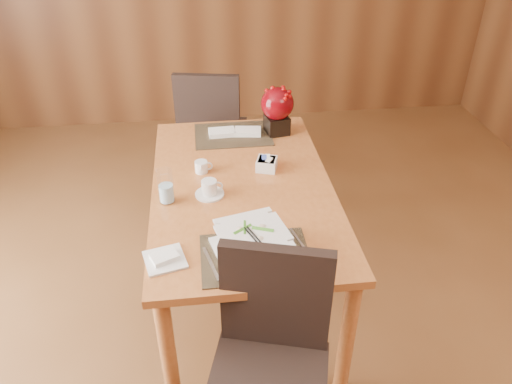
{
  "coord_description": "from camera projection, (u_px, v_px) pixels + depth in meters",
  "views": [
    {
      "loc": [
        -0.19,
        -1.5,
        2.12
      ],
      "look_at": [
        0.04,
        0.35,
        0.87
      ],
      "focal_mm": 35.0,
      "sensor_mm": 36.0,
      "label": 1
    }
  ],
  "objects": [
    {
      "name": "coffee_cup",
      "position": [
        209.0,
        189.0,
        2.42
      ],
      "size": [
        0.14,
        0.14,
        0.08
      ],
      "rotation": [
        0.0,
        0.0,
        -0.03
      ],
      "color": "white",
      "rests_on": "dining_table"
    },
    {
      "name": "soup_setting",
      "position": [
        253.0,
        243.0,
        2.04
      ],
      "size": [
        0.36,
        0.36,
        0.12
      ],
      "rotation": [
        0.0,
        0.0,
        0.24
      ],
      "color": "white",
      "rests_on": "dining_table"
    },
    {
      "name": "placemat_far",
      "position": [
        233.0,
        135.0,
        2.96
      ],
      "size": [
        0.45,
        0.33,
        0.01
      ],
      "primitive_type": "cube",
      "color": "black",
      "rests_on": "dining_table"
    },
    {
      "name": "bread_plate",
      "position": [
        165.0,
        260.0,
        2.03
      ],
      "size": [
        0.19,
        0.19,
        0.01
      ],
      "primitive_type": "cube",
      "rotation": [
        0.0,
        0.0,
        0.25
      ],
      "color": "white",
      "rests_on": "dining_table"
    },
    {
      "name": "placemat_near",
      "position": [
        255.0,
        256.0,
        2.05
      ],
      "size": [
        0.45,
        0.33,
        0.01
      ],
      "primitive_type": "cube",
      "color": "black",
      "rests_on": "dining_table"
    },
    {
      "name": "napkins_far",
      "position": [
        237.0,
        132.0,
        2.96
      ],
      "size": [
        0.31,
        0.13,
        0.03
      ],
      "primitive_type": null,
      "rotation": [
        0.0,
        0.0,
        -0.05
      ],
      "color": "white",
      "rests_on": "dining_table"
    },
    {
      "name": "sugar_caddy",
      "position": [
        267.0,
        164.0,
        2.62
      ],
      "size": [
        0.13,
        0.13,
        0.06
      ],
      "primitive_type": "cube",
      "rotation": [
        0.0,
        0.0,
        -0.3
      ],
      "color": "white",
      "rests_on": "dining_table"
    },
    {
      "name": "far_chair",
      "position": [
        211.0,
        127.0,
        3.51
      ],
      "size": [
        0.53,
        0.53,
        0.97
      ],
      "rotation": [
        0.0,
        0.0,
        2.95
      ],
      "color": "black",
      "rests_on": "ground"
    },
    {
      "name": "water_glass",
      "position": [
        166.0,
        186.0,
        2.34
      ],
      "size": [
        0.1,
        0.1,
        0.17
      ],
      "primitive_type": "cylinder",
      "rotation": [
        0.0,
        0.0,
        0.32
      ],
      "color": "white",
      "rests_on": "dining_table"
    },
    {
      "name": "dining_table",
      "position": [
        242.0,
        201.0,
        2.56
      ],
      "size": [
        0.9,
        1.5,
        0.75
      ],
      "color": "#BA6A33",
      "rests_on": "ground"
    },
    {
      "name": "berry_decor",
      "position": [
        277.0,
        108.0,
        2.9
      ],
      "size": [
        0.19,
        0.19,
        0.28
      ],
      "rotation": [
        0.0,
        0.0,
        0.19
      ],
      "color": "black",
      "rests_on": "dining_table"
    },
    {
      "name": "ground",
      "position": [
        257.0,
        380.0,
        2.43
      ],
      "size": [
        6.0,
        6.0,
        0.0
      ],
      "primitive_type": "plane",
      "color": "brown",
      "rests_on": "ground"
    },
    {
      "name": "creamer_jug",
      "position": [
        201.0,
        167.0,
        2.6
      ],
      "size": [
        0.09,
        0.09,
        0.06
      ],
      "primitive_type": null,
      "rotation": [
        0.0,
        0.0,
        -0.03
      ],
      "color": "white",
      "rests_on": "dining_table"
    },
    {
      "name": "near_chair",
      "position": [
        271.0,
        352.0,
        1.91
      ],
      "size": [
        0.55,
        0.56,
        0.96
      ],
      "rotation": [
        0.0,
        0.0,
        -0.28
      ],
      "color": "black",
      "rests_on": "ground"
    }
  ]
}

